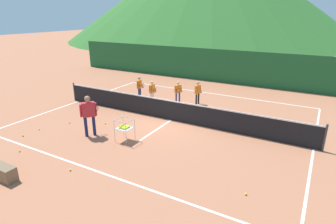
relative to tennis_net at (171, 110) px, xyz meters
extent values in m
plane|color=#A86647|center=(0.00, 0.00, -0.50)|extent=(120.00, 120.00, 0.00)
cube|color=white|center=(0.00, -5.14, -0.50)|extent=(12.13, 0.08, 0.01)
cube|color=white|center=(0.00, 5.29, -0.50)|extent=(12.13, 0.08, 0.01)
cube|color=white|center=(-6.07, 0.00, -0.50)|extent=(0.08, 10.43, 0.01)
cube|color=white|center=(6.07, 0.00, -0.50)|extent=(0.08, 10.43, 0.01)
cube|color=white|center=(0.00, 0.00, -0.50)|extent=(0.08, 5.16, 0.01)
cylinder|color=#333338|center=(-6.35, 0.00, 0.03)|extent=(0.08, 0.08, 1.05)
cylinder|color=#333338|center=(6.35, 0.00, 0.03)|extent=(0.08, 0.08, 1.05)
cube|color=black|center=(0.00, 0.00, -0.04)|extent=(12.62, 0.02, 0.92)
cube|color=white|center=(0.00, 0.00, 0.45)|extent=(12.62, 0.03, 0.06)
cylinder|color=#191E4C|center=(-2.14, -3.31, -0.08)|extent=(0.13, 0.13, 0.85)
cylinder|color=#191E4C|center=(-1.94, -3.06, -0.08)|extent=(0.13, 0.13, 0.85)
cube|color=#B2262D|center=(-2.04, -3.19, 0.64)|extent=(0.49, 0.54, 0.59)
sphere|color=#996B4C|center=(-2.04, -3.19, 1.09)|extent=(0.23, 0.23, 0.23)
cylinder|color=#B2262D|center=(-2.28, -3.37, 0.61)|extent=(0.24, 0.21, 0.58)
cylinder|color=#B2262D|center=(-1.90, -2.93, 0.60)|extent=(0.19, 0.18, 0.58)
torus|color=#262628|center=(-2.10, -2.77, 0.55)|extent=(0.20, 0.24, 0.29)
cylinder|color=black|center=(-1.91, -2.92, 0.55)|extent=(0.19, 0.16, 0.03)
cylinder|color=navy|center=(-3.35, 2.27, -0.17)|extent=(0.10, 0.10, 0.65)
cylinder|color=navy|center=(-3.28, 2.04, -0.17)|extent=(0.10, 0.10, 0.65)
cube|color=orange|center=(-3.32, 2.16, 0.38)|extent=(0.29, 0.42, 0.46)
sphere|color=tan|center=(-3.32, 2.16, 0.73)|extent=(0.18, 0.18, 0.18)
cylinder|color=orange|center=(-3.33, 2.38, 0.35)|extent=(0.19, 0.12, 0.45)
cylinder|color=orange|center=(-3.22, 1.95, 0.35)|extent=(0.15, 0.11, 0.45)
torus|color=#262628|center=(-2.96, 2.03, 0.35)|extent=(0.11, 0.29, 0.29)
cylinder|color=black|center=(-3.20, 1.96, 0.35)|extent=(0.22, 0.09, 0.03)
cylinder|color=silver|center=(-2.22, 1.92, -0.19)|extent=(0.09, 0.09, 0.63)
cylinder|color=silver|center=(-2.21, 1.68, -0.19)|extent=(0.09, 0.09, 0.63)
cube|color=orange|center=(-2.22, 1.80, 0.35)|extent=(0.20, 0.38, 0.44)
sphere|color=#DBAD84|center=(-2.22, 1.80, 0.68)|extent=(0.17, 0.17, 0.17)
cylinder|color=orange|center=(-2.18, 2.02, 0.32)|extent=(0.17, 0.08, 0.43)
cylinder|color=orange|center=(-2.17, 1.59, 0.32)|extent=(0.13, 0.08, 0.43)
torus|color=#262628|center=(-1.90, 1.61, 0.32)|extent=(0.04, 0.29, 0.29)
cylinder|color=black|center=(-2.15, 1.59, 0.32)|extent=(0.22, 0.04, 0.03)
cylinder|color=navy|center=(-0.96, 2.70, -0.20)|extent=(0.09, 0.09, 0.60)
cylinder|color=navy|center=(-1.06, 2.49, -0.20)|extent=(0.09, 0.09, 0.60)
cube|color=orange|center=(-1.01, 2.60, 0.31)|extent=(0.30, 0.39, 0.42)
sphere|color=#DBAD84|center=(-1.01, 2.60, 0.63)|extent=(0.17, 0.17, 0.17)
cylinder|color=orange|center=(-0.88, 2.76, 0.28)|extent=(0.17, 0.12, 0.41)
cylinder|color=orange|center=(-1.07, 2.40, 0.28)|extent=(0.14, 0.11, 0.41)
torus|color=#262628|center=(-0.82, 2.29, 0.29)|extent=(0.14, 0.28, 0.29)
cylinder|color=black|center=(-1.04, 2.39, 0.29)|extent=(0.21, 0.12, 0.03)
cylinder|color=black|center=(0.10, 2.95, -0.18)|extent=(0.09, 0.09, 0.64)
cylinder|color=black|center=(0.08, 2.71, -0.18)|extent=(0.09, 0.09, 0.64)
cube|color=orange|center=(0.09, 2.83, 0.36)|extent=(0.22, 0.40, 0.45)
sphere|color=tan|center=(0.09, 2.83, 0.70)|extent=(0.18, 0.18, 0.18)
cylinder|color=orange|center=(0.17, 3.04, 0.33)|extent=(0.18, 0.09, 0.44)
cylinder|color=orange|center=(0.10, 2.61, 0.33)|extent=(0.14, 0.08, 0.44)
cylinder|color=#B7B7BC|center=(-0.77, -2.61, -0.05)|extent=(0.02, 0.02, 0.89)
cylinder|color=#B7B7BC|center=(-0.21, -2.61, -0.05)|extent=(0.02, 0.02, 0.89)
cylinder|color=#B7B7BC|center=(-0.77, -3.17, -0.05)|extent=(0.02, 0.02, 0.89)
cylinder|color=#B7B7BC|center=(-0.21, -3.17, -0.05)|extent=(0.02, 0.02, 0.89)
cube|color=#B7B7BC|center=(-0.49, -2.89, 0.05)|extent=(0.56, 0.56, 0.01)
cube|color=#B7B7BC|center=(-0.49, -2.61, 0.39)|extent=(0.56, 0.02, 0.02)
cube|color=#B7B7BC|center=(-0.49, -3.17, 0.39)|extent=(0.56, 0.02, 0.02)
cube|color=#B7B7BC|center=(-0.77, -2.89, 0.39)|extent=(0.02, 0.56, 0.02)
cube|color=#B7B7BC|center=(-0.21, -2.89, 0.39)|extent=(0.02, 0.56, 0.02)
sphere|color=yellow|center=(-0.62, -3.01, 0.09)|extent=(0.07, 0.07, 0.07)
sphere|color=yellow|center=(-0.63, -2.95, 0.08)|extent=(0.07, 0.07, 0.07)
sphere|color=yellow|center=(-0.63, -2.89, 0.08)|extent=(0.07, 0.07, 0.07)
sphere|color=yellow|center=(-0.63, -2.83, 0.09)|extent=(0.07, 0.07, 0.07)
sphere|color=yellow|center=(-0.63, -2.75, 0.09)|extent=(0.07, 0.07, 0.07)
sphere|color=yellow|center=(-0.56, -3.02, 0.09)|extent=(0.07, 0.07, 0.07)
sphere|color=yellow|center=(-0.56, -2.95, 0.08)|extent=(0.07, 0.07, 0.07)
sphere|color=yellow|center=(-0.56, -2.89, 0.08)|extent=(0.07, 0.07, 0.07)
sphere|color=yellow|center=(-0.56, -2.83, 0.08)|extent=(0.07, 0.07, 0.07)
sphere|color=yellow|center=(-0.56, -2.76, 0.08)|extent=(0.07, 0.07, 0.07)
sphere|color=yellow|center=(-0.50, -3.02, 0.09)|extent=(0.07, 0.07, 0.07)
sphere|color=yellow|center=(-0.49, -2.95, 0.08)|extent=(0.07, 0.07, 0.07)
sphere|color=yellow|center=(-0.49, -2.89, 0.08)|extent=(0.07, 0.07, 0.07)
sphere|color=yellow|center=(-0.49, -2.82, 0.09)|extent=(0.07, 0.07, 0.07)
sphere|color=yellow|center=(-0.50, -2.76, 0.08)|extent=(0.07, 0.07, 0.07)
sphere|color=yellow|center=(-0.43, -3.02, 0.08)|extent=(0.07, 0.07, 0.07)
sphere|color=yellow|center=(-0.43, -2.95, 0.08)|extent=(0.07, 0.07, 0.07)
sphere|color=yellow|center=(-0.43, -2.89, 0.08)|extent=(0.07, 0.07, 0.07)
sphere|color=yellow|center=(-0.43, -2.83, 0.08)|extent=(0.07, 0.07, 0.07)
sphere|color=yellow|center=(-0.43, -2.76, 0.09)|extent=(0.07, 0.07, 0.07)
sphere|color=yellow|center=(-0.36, -3.02, 0.09)|extent=(0.07, 0.07, 0.07)
sphere|color=yellow|center=(-0.37, -2.95, 0.08)|extent=(0.07, 0.07, 0.07)
sphere|color=yellow|center=(-0.36, -2.89, 0.08)|extent=(0.07, 0.07, 0.07)
sphere|color=yellow|center=(-0.37, -2.82, 0.09)|extent=(0.07, 0.07, 0.07)
sphere|color=yellow|center=(-0.36, -2.76, 0.08)|extent=(0.07, 0.07, 0.07)
sphere|color=yellow|center=(-0.62, -3.01, 0.14)|extent=(0.07, 0.07, 0.07)
sphere|color=yellow|center=(-0.62, -2.95, 0.14)|extent=(0.07, 0.07, 0.07)
sphere|color=yellow|center=(-0.62, -2.88, 0.14)|extent=(0.07, 0.07, 0.07)
sphere|color=yellow|center=(-0.62, -2.82, 0.14)|extent=(0.07, 0.07, 0.07)
sphere|color=yellow|center=(-0.62, -2.76, 0.14)|extent=(0.07, 0.07, 0.07)
sphere|color=yellow|center=(-0.56, -3.01, 0.14)|extent=(0.07, 0.07, 0.07)
sphere|color=yellow|center=(-4.41, -4.63, -0.47)|extent=(0.07, 0.07, 0.07)
sphere|color=yellow|center=(-2.37, -1.93, -0.47)|extent=(0.07, 0.07, 0.07)
sphere|color=yellow|center=(-0.66, -5.54, -0.47)|extent=(0.07, 0.07, 0.07)
sphere|color=yellow|center=(-3.73, -1.44, -0.47)|extent=(0.07, 0.07, 0.07)
sphere|color=yellow|center=(-3.28, -5.54, -0.47)|extent=(0.07, 0.07, 0.07)
sphere|color=yellow|center=(4.59, -4.03, -0.47)|extent=(0.07, 0.07, 0.07)
sphere|color=yellow|center=(-4.41, -3.85, -0.47)|extent=(0.07, 0.07, 0.07)
sphere|color=yellow|center=(-3.87, -2.67, -0.47)|extent=(0.07, 0.07, 0.07)
sphere|color=yellow|center=(-5.34, -0.42, -0.47)|extent=(0.07, 0.07, 0.07)
cube|color=#1E5B2D|center=(0.00, 8.47, 0.68)|extent=(26.69, 0.08, 2.36)
cone|color=#38702D|center=(-18.48, 55.69, 7.18)|extent=(59.86, 59.86, 15.35)
camera|label=1|loc=(5.91, -10.77, 4.29)|focal=29.76mm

